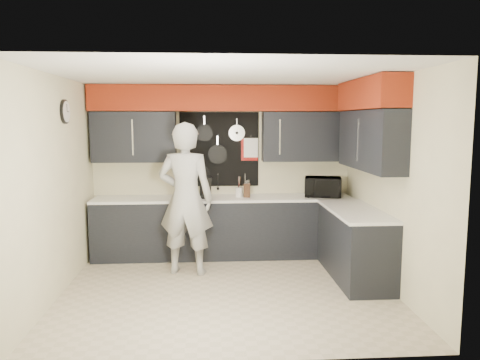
{
  "coord_description": "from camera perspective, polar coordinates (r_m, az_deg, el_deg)",
  "views": [
    {
      "loc": [
        -0.21,
        -5.54,
        2.08
      ],
      "look_at": [
        0.19,
        0.5,
        1.3
      ],
      "focal_mm": 35.0,
      "sensor_mm": 36.0,
      "label": 1
    }
  ],
  "objects": [
    {
      "name": "right_wall_assembly",
      "position": [
        6.16,
        15.86,
        5.79
      ],
      "size": [
        0.36,
        3.5,
        2.6
      ],
      "color": "beige",
      "rests_on": "ground"
    },
    {
      "name": "base_cabinets",
      "position": [
        6.9,
        2.16,
        -6.26
      ],
      "size": [
        3.95,
        2.2,
        0.92
      ],
      "color": "black",
      "rests_on": "ground"
    },
    {
      "name": "utensil_crock",
      "position": [
        7.09,
        -0.11,
        -1.5
      ],
      "size": [
        0.11,
        0.11,
        0.14
      ],
      "primitive_type": "cylinder",
      "color": "white",
      "rests_on": "base_cabinets"
    },
    {
      "name": "left_wall_assembly",
      "position": [
        5.88,
        -21.41,
        -0.45
      ],
      "size": [
        0.05,
        3.5,
        2.6
      ],
      "color": "beige",
      "rests_on": "ground"
    },
    {
      "name": "ground",
      "position": [
        5.92,
        -1.55,
        -13.22
      ],
      "size": [
        4.0,
        4.0,
        0.0
      ],
      "primitive_type": "plane",
      "color": "#C2B296",
      "rests_on": "ground"
    },
    {
      "name": "knife_block",
      "position": [
        7.05,
        0.85,
        -1.29
      ],
      "size": [
        0.11,
        0.11,
        0.2
      ],
      "primitive_type": "cube",
      "rotation": [
        0.0,
        0.0,
        -0.19
      ],
      "color": "#321A10",
      "rests_on": "base_cabinets"
    },
    {
      "name": "person",
      "position": [
        6.32,
        -6.63,
        -2.29
      ],
      "size": [
        0.84,
        0.65,
        2.05
      ],
      "primitive_type": "imported",
      "rotation": [
        0.0,
        0.0,
        2.92
      ],
      "color": "#A1A09E",
      "rests_on": "ground"
    },
    {
      "name": "back_wall_assembly",
      "position": [
        7.14,
        -2.04,
        6.77
      ],
      "size": [
        4.0,
        0.36,
        2.6
      ],
      "color": "beige",
      "rests_on": "ground"
    },
    {
      "name": "microwave",
      "position": [
        7.21,
        10.05,
        -0.84
      ],
      "size": [
        0.61,
        0.48,
        0.3
      ],
      "primitive_type": "imported",
      "rotation": [
        0.0,
        0.0,
        -0.22
      ],
      "color": "black",
      "rests_on": "base_cabinets"
    },
    {
      "name": "coffee_maker",
      "position": [
        7.03,
        -4.25,
        -0.85
      ],
      "size": [
        0.2,
        0.23,
        0.31
      ],
      "rotation": [
        0.0,
        0.0,
        0.14
      ],
      "color": "black",
      "rests_on": "base_cabinets"
    }
  ]
}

